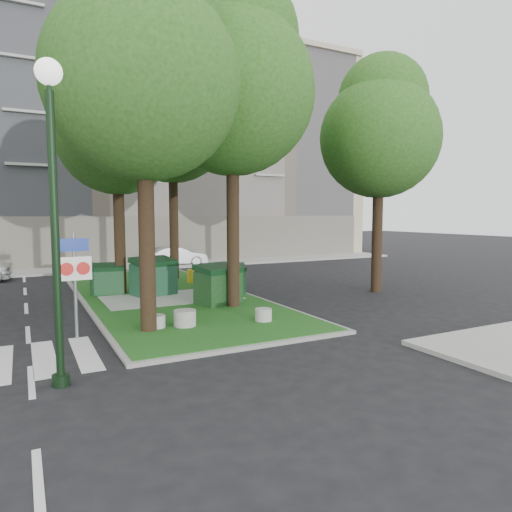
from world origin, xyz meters
TOP-DOWN VIEW (x-y plane):
  - ground at (0.00, 0.00)m, footprint 120.00×120.00m
  - median_island at (0.50, 8.00)m, footprint 6.00×16.00m
  - median_kerb at (0.50, 8.00)m, footprint 6.30×16.30m
  - building_sidewalk at (0.00, 18.50)m, footprint 42.00×3.00m
  - zebra_crossing at (-3.75, 1.50)m, footprint 5.00×3.00m
  - apartment_building at (0.00, 26.00)m, footprint 41.00×12.00m
  - tree_median_near_left at (-1.41, 2.56)m, footprint 5.20×5.20m
  - tree_median_near_right at (2.09, 4.56)m, footprint 5.60×5.60m
  - tree_median_mid at (-0.91, 9.06)m, footprint 4.80×4.80m
  - tree_median_far at (2.29, 12.06)m, footprint 5.80×5.80m
  - tree_street_right at (9.09, 5.06)m, footprint 5.00×5.00m
  - dumpster_a at (-1.52, 9.09)m, footprint 1.48×1.17m
  - dumpster_b at (0.08, 7.96)m, footprint 1.87×1.52m
  - dumpster_c at (1.68, 5.09)m, footprint 1.81×1.51m
  - dumpster_d at (3.00, 7.05)m, footprint 1.50×1.25m
  - bollard_left at (-1.23, 2.68)m, footprint 0.50×0.50m
  - bollard_right at (1.87, 2.03)m, footprint 0.51×0.51m
  - bollard_mid at (-0.45, 2.50)m, footprint 0.64×0.64m
  - litter_bin at (2.46, 10.31)m, footprint 0.36×0.36m
  - street_lamp at (-3.98, -0.51)m, footprint 0.49×0.49m
  - traffic_sign_pole at (-3.32, 3.00)m, footprint 0.86×0.10m
  - car_silver at (4.38, 18.44)m, footprint 3.89×1.61m

SIDE VIEW (x-z plane):
  - ground at x=0.00m, z-range 0.00..0.00m
  - zebra_crossing at x=-3.75m, z-range 0.00..0.01m
  - median_kerb at x=0.50m, z-range 0.00..0.10m
  - median_island at x=0.50m, z-range 0.00..0.12m
  - building_sidewalk at x=0.00m, z-range 0.00..0.12m
  - bollard_left at x=-1.23m, z-range 0.12..0.47m
  - bollard_right at x=1.87m, z-range 0.12..0.49m
  - bollard_mid at x=-0.45m, z-range 0.12..0.58m
  - litter_bin at x=2.46m, z-range 0.12..0.75m
  - car_silver at x=4.38m, z-range 0.00..1.25m
  - dumpster_d at x=3.00m, z-range 0.10..1.30m
  - dumpster_a at x=-1.52m, z-range 0.09..1.33m
  - dumpster_c at x=1.68m, z-range 0.09..1.54m
  - dumpster_b at x=0.08m, z-range 0.09..1.61m
  - traffic_sign_pole at x=-3.32m, z-range 0.41..3.28m
  - street_lamp at x=-3.98m, z-range 0.80..6.99m
  - tree_median_mid at x=-0.91m, z-range 1.98..11.97m
  - tree_street_right at x=9.09m, z-range 1.95..12.02m
  - tree_median_near_left at x=-1.41m, z-range 2.05..12.58m
  - tree_median_near_right at x=2.09m, z-range 2.26..13.72m
  - apartment_building at x=0.00m, z-range 0.00..16.00m
  - tree_median_far at x=2.29m, z-range 2.36..14.28m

